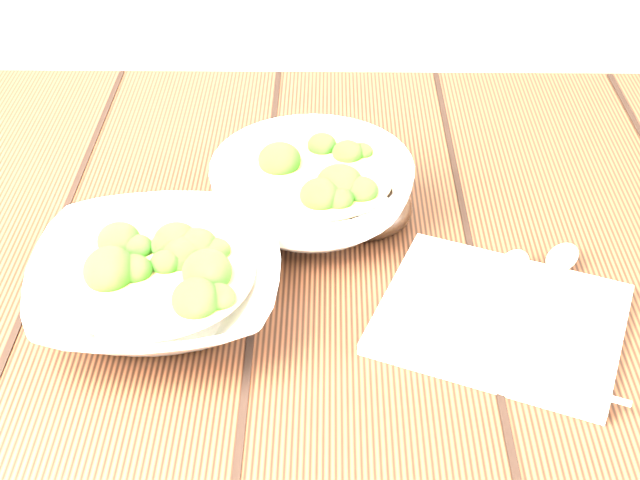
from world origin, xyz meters
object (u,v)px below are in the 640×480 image
soup_bowl_front (157,282)px  trivet (362,206)px  table (283,363)px  soup_bowl_back (312,189)px  napkin (500,319)px

soup_bowl_front → trivet: bearing=37.5°
table → soup_bowl_back: (0.03, 0.08, 0.15)m
napkin → soup_bowl_front: bearing=-161.6°
soup_bowl_back → napkin: bearing=-43.2°
soup_bowl_front → trivet: size_ratio=2.29×
trivet → napkin: 0.19m
table → napkin: bearing=-19.9°
soup_bowl_front → table: bearing=27.1°
table → trivet: size_ratio=12.07×
soup_bowl_front → soup_bowl_back: (0.13, 0.14, 0.00)m
table → napkin: 0.24m
trivet → soup_bowl_back: bearing=-178.4°
table → trivet: 0.18m
soup_bowl_front → trivet: soup_bowl_front is taller
table → napkin: size_ratio=6.02×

